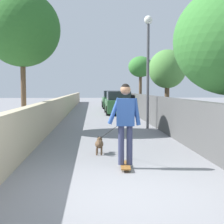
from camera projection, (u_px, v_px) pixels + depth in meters
ground_plane at (102, 117)px, 19.04m from camera, size 80.00×80.00×0.00m
wall_left at (59, 109)px, 16.85m from camera, size 48.00×0.30×1.22m
fence_right at (146, 107)px, 17.15m from camera, size 48.00×0.30×1.38m
tree_right_mid at (167, 69)px, 18.07m from camera, size 2.16×2.16×3.98m
tree_right_far at (141, 67)px, 23.97m from camera, size 1.87×1.87×4.20m
tree_left_distant at (22, 29)px, 12.07m from camera, size 2.94×2.94×5.47m
lamp_post at (148, 53)px, 13.26m from camera, size 0.36×0.36×4.80m
skateboard at (125, 165)px, 6.75m from camera, size 0.81×0.25×0.08m
person_skateboarder at (125, 117)px, 6.67m from camera, size 0.24×0.71×1.74m
dog at (99, 144)px, 8.23m from camera, size 1.86×0.66×1.06m
car_near at (118, 103)px, 21.36m from camera, size 4.24×1.80×1.54m
car_far at (112, 100)px, 27.79m from camera, size 3.87×1.80×1.54m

